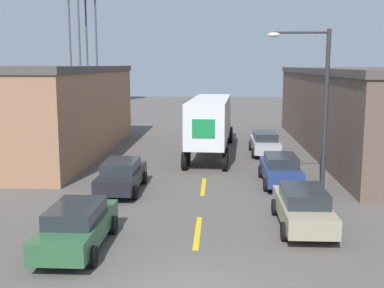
{
  "coord_description": "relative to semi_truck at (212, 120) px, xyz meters",
  "views": [
    {
      "loc": [
        0.7,
        -11.49,
        5.98
      ],
      "look_at": [
        -0.67,
        13.6,
        1.83
      ],
      "focal_mm": 45.0,
      "sensor_mm": 36.0,
      "label": 1
    }
  ],
  "objects": [
    {
      "name": "parked_car_right_near",
      "position": [
        3.61,
        -15.23,
        -1.5
      ],
      "size": [
        1.93,
        4.66,
        1.52
      ],
      "color": "tan",
      "rests_on": "ground_plane"
    },
    {
      "name": "parked_car_left_far",
      "position": [
        -4.13,
        -10.46,
        -1.5
      ],
      "size": [
        1.93,
        4.66,
        1.52
      ],
      "color": "black",
      "rests_on": "ground_plane"
    },
    {
      "name": "street_lamp",
      "position": [
        5.0,
        -10.33,
        2.15
      ],
      "size": [
        2.83,
        0.32,
        7.56
      ],
      "color": "#2D2D30",
      "rests_on": "ground_plane"
    },
    {
      "name": "parked_car_left_near",
      "position": [
        -4.13,
        -17.75,
        -1.5
      ],
      "size": [
        1.93,
        4.66,
        1.52
      ],
      "color": "#2D5B38",
      "rests_on": "ground_plane"
    },
    {
      "name": "parked_car_right_far",
      "position": [
        3.61,
        -0.39,
        -1.5
      ],
      "size": [
        1.93,
        4.66,
        1.52
      ],
      "color": "#B2B2B7",
      "rests_on": "ground_plane"
    },
    {
      "name": "warehouse_right",
      "position": [
        11.11,
        1.23,
        0.59
      ],
      "size": [
        9.09,
        26.53,
        5.77
      ],
      "color": "brown",
      "rests_on": "ground_plane"
    },
    {
      "name": "road_centerline",
      "position": [
        -0.26,
        -15.97,
        -2.29
      ],
      "size": [
        0.2,
        16.74,
        0.01
      ],
      "color": "gold",
      "rests_on": "ground_plane"
    },
    {
      "name": "warehouse_left",
      "position": [
        -13.15,
        -0.72,
        0.66
      ],
      "size": [
        12.13,
        19.26,
        5.9
      ],
      "color": "#9E7051",
      "rests_on": "ground_plane"
    },
    {
      "name": "parked_car_right_mid",
      "position": [
        3.61,
        -8.68,
        -1.5
      ],
      "size": [
        1.93,
        4.66,
        1.52
      ],
      "color": "navy",
      "rests_on": "ground_plane"
    },
    {
      "name": "semi_truck",
      "position": [
        0.0,
        0.0,
        0.0
      ],
      "size": [
        3.27,
        13.31,
        3.83
      ],
      "rotation": [
        0.0,
        0.0,
        -0.06
      ],
      "color": "silver",
      "rests_on": "ground_plane"
    }
  ]
}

